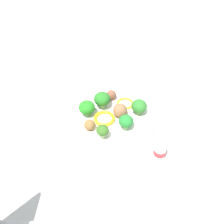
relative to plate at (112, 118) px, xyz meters
The scene contains 16 objects.
ground_plane 0.01m from the plate, ahead, with size 4.00×4.00×0.00m, color #B2B2AD.
plate is the anchor object (origin of this frame).
broccoli_floret_back_left 0.08m from the plate, ahead, with size 0.05×0.05×0.05m.
broccoli_floret_center 0.07m from the plate, behind, with size 0.06×0.06×0.06m.
broccoli_floret_near_rim 0.09m from the plate, 125.26° to the right, with size 0.05×0.05×0.05m.
broccoli_floret_far_rim 0.10m from the plate, 46.58° to the right, with size 0.04×0.04×0.05m.
broccoli_floret_mid_right 0.10m from the plate, 70.00° to the left, with size 0.05×0.05×0.05m.
meatball_mid_right 0.04m from the plate, 69.37° to the left, with size 0.05×0.05×0.05m, color brown.
meatball_front_left 0.09m from the plate, 81.13° to the right, with size 0.03×0.03×0.03m, color brown.
meatball_back_right 0.09m from the plate, 151.91° to the left, with size 0.03×0.03×0.03m, color brown.
pepper_ring_front_left 0.03m from the plate, 87.89° to the right, with size 0.07×0.07×0.01m, color yellow.
pepper_ring_far_rim 0.08m from the plate, 113.39° to the left, with size 0.06×0.06×0.01m, color yellow.
napkin 0.26m from the plate, behind, with size 0.17×0.12×0.01m, color white.
fork 0.25m from the plate, 166.79° to the left, with size 0.12×0.02×0.01m.
knife 0.24m from the plate, behind, with size 0.15×0.02×0.01m.
yogurt_bottle 0.20m from the plate, 11.97° to the left, with size 0.03×0.03×0.07m.
Camera 1 is at (0.48, -0.27, 0.57)m, focal length 38.08 mm.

